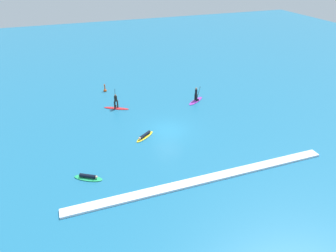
% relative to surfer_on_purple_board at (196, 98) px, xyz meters
% --- Properties ---
extents(ground_plane, '(120.00, 120.00, 0.00)m').
position_rel_surfer_on_purple_board_xyz_m(ground_plane, '(-5.67, -5.59, -0.42)').
color(ground_plane, '#1E6B93').
rests_on(ground_plane, ground).
extents(surfer_on_purple_board, '(2.79, 2.30, 2.01)m').
position_rel_surfer_on_purple_board_xyz_m(surfer_on_purple_board, '(0.00, 0.00, 0.00)').
color(surfer_on_purple_board, purple).
rests_on(surfer_on_purple_board, ground_plane).
extents(surfer_on_red_board, '(2.94, 2.03, 2.35)m').
position_rel_surfer_on_purple_board_xyz_m(surfer_on_red_board, '(-9.66, 1.29, 0.10)').
color(surfer_on_red_board, red).
rests_on(surfer_on_red_board, ground_plane).
extents(surfer_on_yellow_board, '(2.39, 2.00, 0.39)m').
position_rel_surfer_on_purple_board_xyz_m(surfer_on_yellow_board, '(-8.34, -6.10, -0.27)').
color(surfer_on_yellow_board, yellow).
rests_on(surfer_on_yellow_board, ground_plane).
extents(surfer_on_green_board, '(2.47, 1.91, 0.41)m').
position_rel_surfer_on_purple_board_xyz_m(surfer_on_green_board, '(-14.48, -10.80, -0.28)').
color(surfer_on_green_board, '#23B266').
rests_on(surfer_on_green_board, ground_plane).
extents(marker_buoy, '(0.43, 0.43, 1.10)m').
position_rel_surfer_on_purple_board_xyz_m(marker_buoy, '(-10.01, 6.92, -0.22)').
color(marker_buoy, '#E55119').
rests_on(marker_buoy, ground_plane).
extents(wave_crest, '(22.49, 0.90, 0.18)m').
position_rel_surfer_on_purple_board_xyz_m(wave_crest, '(-5.67, -14.23, -0.33)').
color(wave_crest, white).
rests_on(wave_crest, ground_plane).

